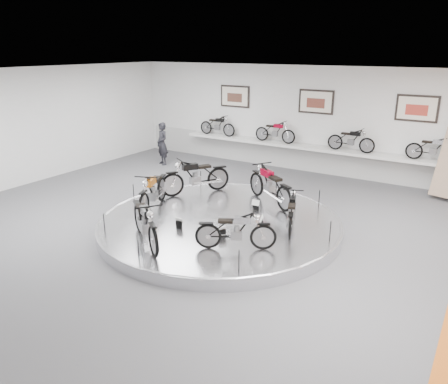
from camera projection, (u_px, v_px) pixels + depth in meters
The scene contains 22 objects.
floor at pixel (213, 233), 11.42m from camera, with size 16.00×16.00×0.00m, color #4F4F51.
ceiling at pixel (212, 75), 10.16m from camera, with size 16.00×16.00×0.00m, color white.
wall_back at pixel (315, 120), 16.42m from camera, with size 16.00×16.00×0.00m, color silver.
wall_left at pixel (16, 128), 14.82m from camera, with size 14.00×14.00×0.00m, color silver.
dado_band at pixel (312, 158), 16.86m from camera, with size 15.68×0.04×1.10m, color #BCBCBA.
display_platform at pixel (220, 224), 11.62m from camera, with size 6.40×6.40×0.30m, color silver.
platform_rim at pixel (220, 220), 11.58m from camera, with size 6.40×6.40×0.10m, color #B2B2BA.
shelf at pixel (311, 148), 16.50m from camera, with size 11.00×0.55×0.10m, color silver.
poster_left at pixel (235, 96), 17.93m from camera, with size 1.35×0.06×0.88m, color #F1E7CF.
poster_center at pixel (316, 102), 16.17m from camera, with size 1.35×0.06×0.88m, color #F1E7CF.
poster_right at pixel (417, 108), 14.41m from camera, with size 1.35×0.06×0.88m, color #F1E7CF.
shelf_bike_a at pixel (217, 127), 18.48m from camera, with size 1.22×0.42×0.73m, color black, non-canonical shape.
shelf_bike_b at pixel (275, 133), 17.12m from camera, with size 1.22×0.42×0.73m, color maroon, non-canonical shape.
shelf_bike_c at pixel (351, 141), 15.61m from camera, with size 1.22×0.42×0.73m, color black, non-canonical shape.
shelf_bike_d at pixel (433, 150), 14.25m from camera, with size 1.22×0.42×0.73m, color #B1B0B5, non-canonical shape.
bike_a at pixel (292, 211), 10.86m from camera, with size 1.52×0.54×0.89m, color black, non-canonical shape.
bike_b at pixel (270, 185), 12.56m from camera, with size 1.88×0.66×1.11m, color maroon, non-canonical shape.
bike_c at pixel (196, 176), 13.41m from camera, with size 1.91×0.67×1.12m, color black, non-canonical shape.
bike_d at pixel (153, 191), 12.08m from camera, with size 1.86×0.66×1.10m, color #AE5A12, non-canonical shape.
bike_e at pixel (145, 222), 9.95m from camera, with size 1.84×0.65×1.08m, color black, non-canonical shape.
bike_f at pixel (236, 230), 9.69m from camera, with size 1.55×0.55×0.91m, color #B1B0B5, non-canonical shape.
visitor at pixel (162, 144), 17.85m from camera, with size 0.63×0.42×1.74m, color black.
Camera 1 is at (5.80, -8.75, 4.63)m, focal length 35.00 mm.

